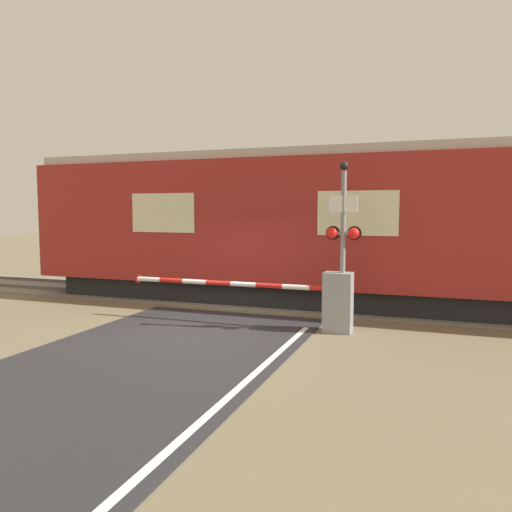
{
  "coord_description": "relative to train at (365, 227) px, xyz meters",
  "views": [
    {
      "loc": [
        4.72,
        -9.54,
        2.59
      ],
      "look_at": [
        0.7,
        1.53,
        1.52
      ],
      "focal_mm": 35.0,
      "sensor_mm": 36.0,
      "label": 1
    }
  ],
  "objects": [
    {
      "name": "signal_post",
      "position": [
        -0.05,
        -3.03,
        -0.09
      ],
      "size": [
        0.75,
        0.26,
        3.61
      ],
      "color": "gray",
      "rests_on": "ground_plane"
    },
    {
      "name": "track_bed",
      "position": [
        -2.91,
        0.0,
        -2.12
      ],
      "size": [
        36.0,
        3.2,
        0.13
      ],
      "color": "slate",
      "rests_on": "ground_plane"
    },
    {
      "name": "ground_plane",
      "position": [
        -2.91,
        -3.97,
        -2.15
      ],
      "size": [
        80.0,
        80.0,
        0.0
      ],
      "primitive_type": "plane",
      "color": "#6B6047"
    },
    {
      "name": "crossing_barrier",
      "position": [
        -0.51,
        -3.04,
        -1.46
      ],
      "size": [
        5.36,
        0.44,
        1.28
      ],
      "color": "gray",
      "rests_on": "ground_plane"
    },
    {
      "name": "train",
      "position": [
        0.0,
        0.0,
        0.0
      ],
      "size": [
        19.36,
        2.85,
        4.2
      ],
      "color": "black",
      "rests_on": "ground_plane"
    }
  ]
}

